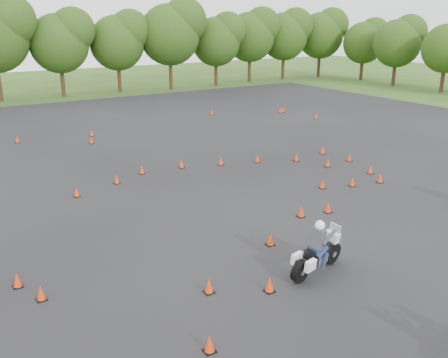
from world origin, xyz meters
name	(u,v)px	position (x,y,z in m)	size (l,w,h in m)	color
ground	(279,235)	(0.00, 0.00, 0.00)	(140.00, 140.00, 0.00)	#2D5119
asphalt_pad	(202,192)	(0.00, 6.00, 0.01)	(62.00, 62.00, 0.00)	black
treeline	(71,55)	(2.47, 35.41, 4.63)	(86.64, 32.49, 10.82)	#264012
traffic_cones	(204,189)	(-0.07, 5.68, 0.23)	(36.56, 32.92, 0.45)	red
rider_grey	(316,245)	(-0.81, -2.94, 0.99)	(2.55, 0.78, 1.97)	#383A3E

